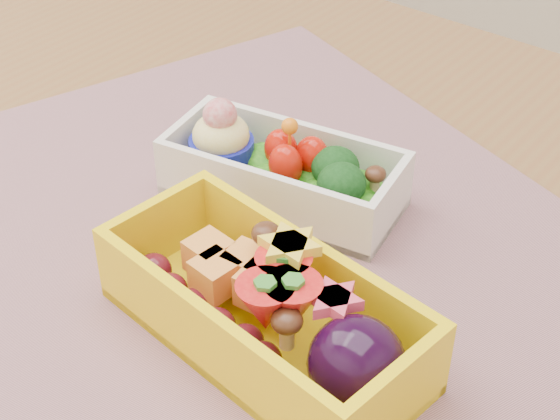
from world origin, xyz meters
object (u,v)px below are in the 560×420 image
Objects in this scene: bento_yellow at (269,310)px; table at (211,354)px; placemat at (266,257)px; bento_white at (282,172)px.

table is at bearing 161.08° from bento_yellow.
placemat is at bearing 24.13° from table.
bento_yellow is (0.05, -0.06, 0.03)m from placemat.
bento_white reaches higher than bento_yellow.
table is 0.14m from bento_white.
bento_white reaches higher than placemat.
bento_yellow reaches higher than placemat.
bento_yellow is at bearing -25.54° from table.
table is at bearing -107.13° from bento_white.
bento_white is (-0.03, 0.05, 0.02)m from placemat.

